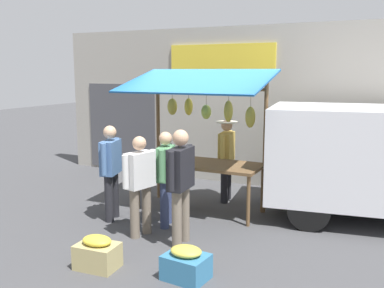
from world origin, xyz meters
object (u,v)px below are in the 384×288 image
vendor_with_sunhat (226,154)px  shopper_with_ponytail (111,166)px  shopper_in_grey_tee (181,179)px  shopper_in_striped_shirt (140,180)px  shopper_with_shopping_bag (166,173)px  produce_crate_near (186,264)px  market_stall (199,124)px  produce_crate_side (97,253)px

vendor_with_sunhat → shopper_with_ponytail: size_ratio=0.99×
shopper_in_grey_tee → shopper_in_striped_shirt: bearing=84.6°
shopper_in_grey_tee → shopper_with_shopping_bag: size_ratio=1.09×
shopper_with_shopping_bag → produce_crate_near: shopper_with_shopping_bag is taller
shopper_in_striped_shirt → shopper_with_shopping_bag: shopper_with_shopping_bag is taller
shopper_with_shopping_bag → vendor_with_sunhat: bearing=-29.5°
market_stall → shopper_in_striped_shirt: market_stall is taller
market_stall → vendor_with_sunhat: bearing=-108.1°
vendor_with_sunhat → shopper_with_ponytail: 2.25m
shopper_with_ponytail → shopper_with_shopping_bag: 0.98m
produce_crate_side → shopper_with_ponytail: bearing=-59.7°
shopper_in_grey_tee → produce_crate_side: bearing=150.0°
vendor_with_sunhat → produce_crate_side: 3.50m
vendor_with_sunhat → shopper_in_striped_shirt: vendor_with_sunhat is taller
produce_crate_near → produce_crate_side: size_ratio=1.01×
vendor_with_sunhat → shopper_with_shopping_bag: size_ratio=1.02×
market_stall → produce_crate_side: size_ratio=4.59×
shopper_in_striped_shirt → produce_crate_side: size_ratio=2.79×
produce_crate_side → market_stall: bearing=-93.8°
market_stall → shopper_with_shopping_bag: market_stall is taller
shopper_in_grey_tee → shopper_with_shopping_bag: shopper_in_grey_tee is taller
shopper_with_ponytail → shopper_with_shopping_bag: (-0.97, -0.13, -0.04)m
vendor_with_sunhat → produce_crate_side: size_ratio=2.87×
vendor_with_sunhat → shopper_with_ponytail: (1.34, 1.80, -0.00)m
vendor_with_sunhat → shopper_with_shopping_bag: 1.72m
shopper_in_grey_tee → shopper_in_striped_shirt: (0.70, -0.03, -0.10)m
shopper_in_grey_tee → shopper_with_ponytail: 1.59m
market_stall → produce_crate_near: (-0.96, 2.46, -1.37)m
shopper_in_striped_shirt → vendor_with_sunhat: bearing=0.3°
shopper_in_striped_shirt → produce_crate_near: size_ratio=2.76×
produce_crate_near → produce_crate_side: 1.16m
produce_crate_near → shopper_in_grey_tee: bearing=-59.5°
produce_crate_side → shopper_with_shopping_bag: bearing=-91.2°
vendor_with_sunhat → shopper_in_grey_tee: 2.26m
market_stall → produce_crate_near: bearing=111.4°
vendor_with_sunhat → produce_crate_near: vendor_with_sunhat is taller
market_stall → produce_crate_near: market_stall is taller
shopper_in_grey_tee → shopper_with_ponytail: (1.53, -0.45, -0.06)m
vendor_with_sunhat → shopper_with_ponytail: shopper_with_ponytail is taller
shopper_with_ponytail → shopper_with_shopping_bag: shopper_with_ponytail is taller
shopper_with_shopping_bag → produce_crate_side: size_ratio=2.80×
shopper_with_shopping_bag → produce_crate_near: size_ratio=2.77×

